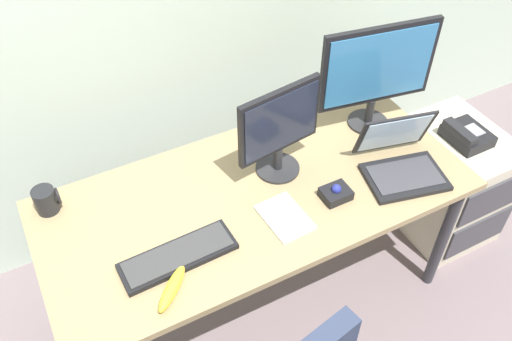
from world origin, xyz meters
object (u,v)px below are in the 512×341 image
(paper_notepad, at_px, (285,217))
(banana, at_px, (172,288))
(desk_phone, at_px, (466,135))
(monitor_main, at_px, (378,71))
(laptop, at_px, (401,160))
(trackball_mouse, at_px, (336,193))
(monitor_side, at_px, (279,128))
(file_cabinet, at_px, (447,182))
(keyboard, at_px, (178,256))
(coffee_mug, at_px, (46,200))

(paper_notepad, xyz_separation_m, banana, (-0.49, -0.10, 0.01))
(desk_phone, xyz_separation_m, monitor_main, (-0.42, 0.20, 0.36))
(paper_notepad, distance_m, banana, 0.50)
(desk_phone, xyz_separation_m, banana, (-1.52, -0.21, 0.10))
(laptop, distance_m, trackball_mouse, 0.31)
(monitor_side, xyz_separation_m, trackball_mouse, (0.12, -0.24, -0.20))
(monitor_main, distance_m, banana, 1.20)
(file_cabinet, relative_size, keyboard, 1.42)
(banana, bearing_deg, desk_phone, 7.89)
(monitor_side, bearing_deg, paper_notepad, -113.70)
(monitor_side, height_order, paper_notepad, monitor_side)
(desk_phone, distance_m, banana, 1.54)
(file_cabinet, height_order, coffee_mug, coffee_mug)
(file_cabinet, bearing_deg, paper_notepad, -173.22)
(trackball_mouse, xyz_separation_m, coffee_mug, (-0.99, 0.45, 0.03))
(banana, bearing_deg, trackball_mouse, 8.39)
(monitor_side, relative_size, trackball_mouse, 3.58)
(monitor_main, xyz_separation_m, trackball_mouse, (-0.38, -0.31, -0.26))
(monitor_main, height_order, banana, monitor_main)
(laptop, xyz_separation_m, paper_notepad, (-0.54, -0.01, -0.05))
(keyboard, relative_size, trackball_mouse, 3.77)
(monitor_side, xyz_separation_m, keyboard, (-0.53, -0.23, -0.20))
(desk_phone, height_order, monitor_main, monitor_main)
(monitor_main, height_order, keyboard, monitor_main)
(file_cabinet, distance_m, trackball_mouse, 0.93)
(file_cabinet, distance_m, monitor_side, 1.13)
(banana, bearing_deg, monitor_side, 30.10)
(file_cabinet, height_order, trackball_mouse, trackball_mouse)
(monitor_main, bearing_deg, laptop, -102.40)
(file_cabinet, height_order, keyboard, keyboard)
(monitor_side, height_order, keyboard, monitor_side)
(desk_phone, relative_size, trackball_mouse, 1.82)
(desk_phone, bearing_deg, laptop, -168.61)
(paper_notepad, bearing_deg, laptop, 0.89)
(coffee_mug, bearing_deg, laptop, -18.82)
(file_cabinet, bearing_deg, desk_phone, -116.78)
(banana, bearing_deg, file_cabinet, 8.45)
(file_cabinet, xyz_separation_m, coffee_mug, (-1.80, 0.33, 0.46))
(monitor_main, distance_m, trackball_mouse, 0.55)
(monitor_main, relative_size, banana, 2.65)
(file_cabinet, height_order, monitor_main, monitor_main)
(file_cabinet, xyz_separation_m, monitor_main, (-0.43, 0.19, 0.69))
(paper_notepad, bearing_deg, file_cabinet, 6.78)
(file_cabinet, bearing_deg, monitor_main, 156.60)
(monitor_side, bearing_deg, laptop, -28.17)
(laptop, distance_m, paper_notepad, 0.54)
(trackball_mouse, bearing_deg, keyboard, 178.85)
(monitor_side, xyz_separation_m, coffee_mug, (-0.87, 0.21, -0.17))
(monitor_main, height_order, laptop, monitor_main)
(keyboard, bearing_deg, laptop, -0.40)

